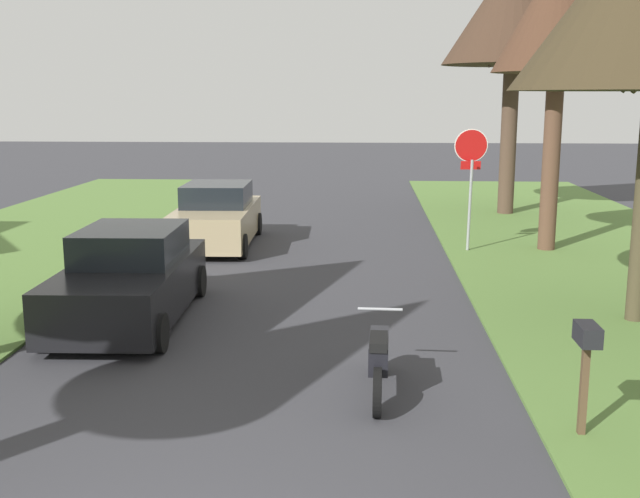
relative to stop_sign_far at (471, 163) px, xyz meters
name	(u,v)px	position (x,y,z in m)	size (l,w,h in m)	color
stop_sign_far	(471,163)	(0.00, 0.00, 0.00)	(0.81, 0.43, 2.96)	#9EA0A5
street_tree_right_mid_b	(560,14)	(1.96, 0.25, 3.47)	(3.07, 3.07, 7.14)	brown
street_tree_right_far	(515,10)	(2.02, 6.30, 4.20)	(4.42, 4.42, 8.13)	#4C382B
parked_sedan_black	(130,279)	(-6.51, -6.25, -1.46)	(2.06, 4.45, 1.57)	black
parked_sedan_tan	(217,217)	(-6.32, 0.53, -1.46)	(2.06, 4.45, 1.57)	tan
parked_motorcycle	(379,358)	(-2.34, -9.38, -1.70)	(0.60, 2.05, 0.97)	black
curbside_mailbox	(587,347)	(-0.09, -10.54, -1.13)	(0.22, 0.44, 1.27)	brown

